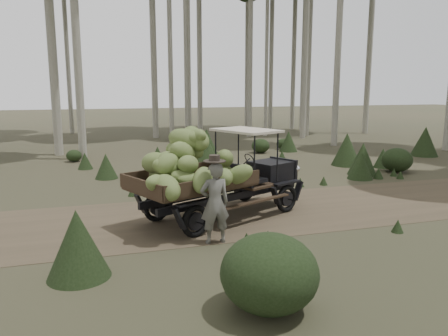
{
  "coord_description": "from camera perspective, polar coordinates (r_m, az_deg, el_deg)",
  "views": [
    {
      "loc": [
        -4.83,
        -10.26,
        3.2
      ],
      "look_at": [
        -1.72,
        -0.13,
        1.25
      ],
      "focal_mm": 35.0,
      "sensor_mm": 36.0,
      "label": 1
    }
  ],
  "objects": [
    {
      "name": "farmer",
      "position": [
        9.02,
        -1.22,
        -4.46
      ],
      "size": [
        0.63,
        0.47,
        1.86
      ],
      "rotation": [
        0.0,
        0.0,
        3.16
      ],
      "color": "#605E57",
      "rests_on": "ground"
    },
    {
      "name": "banana_truck",
      "position": [
        10.23,
        -2.84,
        0.37
      ],
      "size": [
        4.88,
        3.46,
        2.41
      ],
      "rotation": [
        0.0,
        0.0,
        0.42
      ],
      "color": "black",
      "rests_on": "ground"
    },
    {
      "name": "ground",
      "position": [
        11.79,
        7.88,
        -5.42
      ],
      "size": [
        120.0,
        120.0,
        0.0
      ],
      "primitive_type": "plane",
      "color": "#473D2B",
      "rests_on": "ground"
    },
    {
      "name": "undergrowth",
      "position": [
        12.55,
        8.96,
        -1.87
      ],
      "size": [
        23.1,
        21.3,
        1.4
      ],
      "color": "#233319",
      "rests_on": "ground"
    },
    {
      "name": "dirt_track",
      "position": [
        11.79,
        7.88,
        -5.4
      ],
      "size": [
        70.0,
        4.0,
        0.01
      ],
      "primitive_type": "cube",
      "color": "brown",
      "rests_on": "ground"
    }
  ]
}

